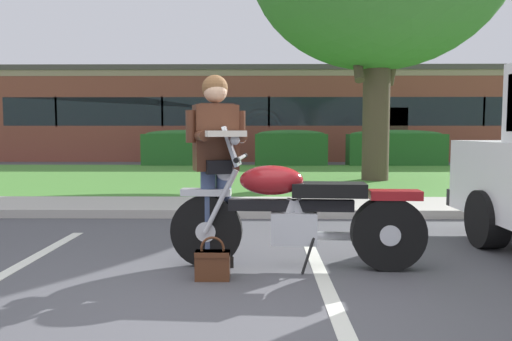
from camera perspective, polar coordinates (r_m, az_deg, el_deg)
name	(u,v)px	position (r m, az deg, el deg)	size (l,w,h in m)	color
ground_plane	(245,305)	(3.57, -1.23, -15.27)	(140.00, 140.00, 0.00)	#4C4C51
curb_strip	(254,213)	(6.92, -0.29, -4.97)	(60.00, 0.20, 0.12)	#B7B2A8
concrete_walk	(254,206)	(7.76, -0.19, -4.07)	(60.00, 1.50, 0.08)	#B7B2A8
grass_lawn	(257,177)	(12.58, 0.13, -0.77)	(60.00, 8.20, 0.06)	#478433
stall_stripe_1	(330,295)	(3.79, 8.52, -14.06)	(0.12, 4.40, 0.01)	silver
motorcycle	(305,213)	(4.38, 5.73, -4.93)	(2.24, 0.82, 1.26)	black
rider_person	(216,154)	(4.38, -4.62, 1.90)	(0.55, 0.65, 1.70)	black
handbag	(213,262)	(4.09, -5.04, -10.53)	(0.28, 0.13, 0.36)	#562D19
hedge_left	(186,147)	(16.92, -8.08, 2.68)	(2.89, 0.90, 1.24)	#286028
hedge_center_left	(291,147)	(16.75, 4.03, 2.69)	(2.41, 0.90, 1.24)	#286028
hedge_center_right	(396,147)	(17.33, 15.85, 2.59)	(3.24, 0.90, 1.24)	#286028
brick_building	(268,117)	(23.56, 1.35, 6.24)	(24.48, 9.01, 3.74)	brown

